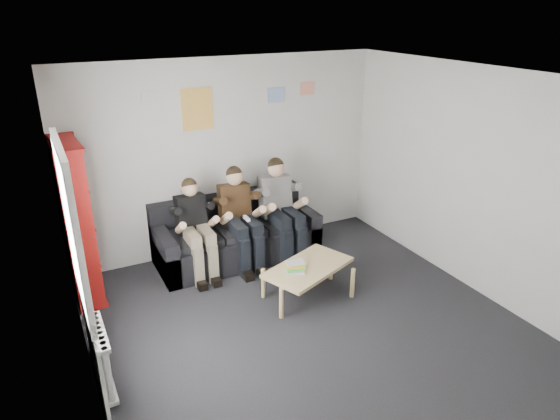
% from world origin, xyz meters
% --- Properties ---
extents(room_shell, '(5.00, 5.00, 5.00)m').
position_xyz_m(room_shell, '(0.00, 0.00, 1.35)').
color(room_shell, black).
rests_on(room_shell, ground).
extents(sofa, '(2.22, 0.91, 0.86)m').
position_xyz_m(sofa, '(-0.09, 2.08, 0.31)').
color(sofa, black).
rests_on(sofa, ground).
extents(bookshelf, '(0.29, 0.87, 1.93)m').
position_xyz_m(bookshelf, '(-2.08, 2.01, 0.97)').
color(bookshelf, maroon).
rests_on(bookshelf, ground).
extents(coffee_table, '(1.07, 0.59, 0.43)m').
position_xyz_m(coffee_table, '(0.29, 0.72, 0.38)').
color(coffee_table, '#D7C07C').
rests_on(coffee_table, ground).
extents(game_cases, '(0.28, 0.25, 0.07)m').
position_xyz_m(game_cases, '(0.11, 0.71, 0.46)').
color(game_cases, silver).
rests_on(game_cases, coffee_table).
extents(person_left, '(0.38, 0.81, 1.28)m').
position_xyz_m(person_left, '(-0.71, 1.88, 0.64)').
color(person_left, black).
rests_on(person_left, sofa).
extents(person_middle, '(0.41, 0.88, 1.35)m').
position_xyz_m(person_middle, '(-0.09, 1.88, 0.67)').
color(person_middle, '#462D17').
rests_on(person_middle, sofa).
extents(person_right, '(0.43, 0.92, 1.38)m').
position_xyz_m(person_right, '(0.53, 1.88, 0.68)').
color(person_right, silver).
rests_on(person_right, sofa).
extents(radiator, '(0.10, 0.64, 0.60)m').
position_xyz_m(radiator, '(-2.15, 0.20, 0.35)').
color(radiator, white).
rests_on(radiator, ground).
extents(window, '(0.05, 1.30, 2.36)m').
position_xyz_m(window, '(-2.22, 0.20, 1.03)').
color(window, white).
rests_on(window, room_shell).
extents(poster_large, '(0.42, 0.01, 0.55)m').
position_xyz_m(poster_large, '(-0.40, 2.49, 2.05)').
color(poster_large, '#F0E154').
rests_on(poster_large, room_shell).
extents(poster_blue, '(0.25, 0.01, 0.20)m').
position_xyz_m(poster_blue, '(0.75, 2.49, 2.15)').
color(poster_blue, '#4489E9').
rests_on(poster_blue, room_shell).
extents(poster_pink, '(0.22, 0.01, 0.18)m').
position_xyz_m(poster_pink, '(1.25, 2.49, 2.20)').
color(poster_pink, '#C73E93').
rests_on(poster_pink, room_shell).
extents(poster_sign, '(0.20, 0.01, 0.14)m').
position_xyz_m(poster_sign, '(-1.00, 2.49, 2.25)').
color(poster_sign, silver).
rests_on(poster_sign, room_shell).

